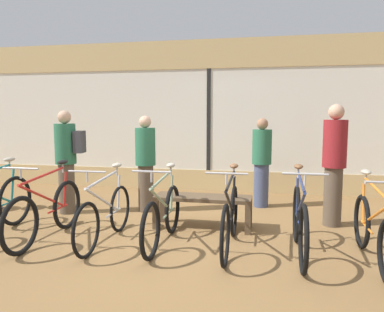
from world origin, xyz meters
The scene contains 13 objects.
ground_plane centered at (0.00, 0.00, 0.00)m, with size 24.00×24.00×0.00m, color olive.
shop_back_wall centered at (0.00, 3.37, 1.64)m, with size 12.00×0.08×3.20m.
bicycle_left centered at (-1.58, -0.23, 0.38)m, with size 0.46×1.75×1.03m.
bicycle_center_left centered at (-0.77, -0.17, 0.38)m, with size 0.46×1.65×1.01m.
bicycle_center centered at (-0.03, -0.08, 0.37)m, with size 0.46×1.66×1.02m.
bicycle_center_right centered at (0.82, -0.08, 0.39)m, with size 0.46×1.73×1.03m.
bicycle_right centered at (1.63, -0.12, 0.40)m, with size 0.46×1.74×1.05m.
bicycle_far_right centered at (2.41, -0.22, 0.37)m, with size 0.46×1.74×1.01m.
display_bench centered at (0.34, 0.71, 0.38)m, with size 1.40×0.44×0.47m.
customer_near_rack centered at (2.21, 1.21, 0.95)m, with size 0.46×0.46×1.80m.
customer_by_window centered at (1.14, 2.16, 0.82)m, with size 0.36×0.36×1.58m.
customer_mid_floor centered at (-2.01, 1.07, 0.92)m, with size 0.52×0.38×1.71m.
customer_near_bench centered at (-0.78, 1.46, 0.85)m, with size 0.45×0.45×1.62m.
Camera 1 is at (1.25, -4.53, 1.65)m, focal length 35.00 mm.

